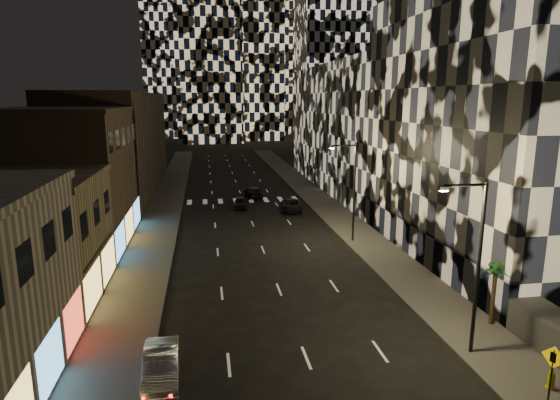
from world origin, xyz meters
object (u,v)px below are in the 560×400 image
object	(u,v)px
palm_tree	(496,274)
car_dark_rightlane	(292,205)
streetlight_near	(475,257)
car_silver_parked	(161,366)
fire_hydrant	(551,380)
streetlight_far	(352,186)
ped_sign	(552,367)
car_dark_oncoming	(254,192)
car_dark_midlane	(241,203)

from	to	relation	value
palm_tree	car_dark_rightlane	bearing A→B (deg)	101.62
car_dark_rightlane	streetlight_near	bearing A→B (deg)	-77.23
car_silver_parked	fire_hydrant	xyz separation A→B (m)	(17.64, -3.66, -0.20)
streetlight_far	car_dark_rightlane	distance (m)	14.29
streetlight_far	streetlight_near	bearing A→B (deg)	-90.00
ped_sign	car_dark_oncoming	bearing A→B (deg)	76.82
streetlight_far	car_dark_oncoming	size ratio (longest dim) A/B	1.78
car_dark_rightlane	palm_tree	world-z (taller)	palm_tree
car_dark_midlane	car_dark_rightlane	xyz separation A→B (m)	(5.92, -2.58, 0.02)
streetlight_far	car_dark_rightlane	size ratio (longest dim) A/B	1.83
car_dark_rightlane	car_dark_oncoming	bearing A→B (deg)	120.80
car_dark_midlane	car_dark_rightlane	world-z (taller)	car_dark_rightlane
streetlight_near	car_dark_rightlane	xyz separation A→B (m)	(-3.11, 33.15, -4.67)
streetlight_far	car_dark_oncoming	bearing A→B (deg)	107.42
fire_hydrant	car_dark_oncoming	bearing A→B (deg)	101.11
ped_sign	palm_tree	world-z (taller)	palm_tree
car_silver_parked	ped_sign	size ratio (longest dim) A/B	1.55
car_dark_oncoming	palm_tree	xyz separation A→B (m)	(9.94, -38.95, 2.53)
car_dark_oncoming	streetlight_far	bearing A→B (deg)	104.98
car_dark_oncoming	fire_hydrant	size ratio (longest dim) A/B	5.81
car_silver_parked	car_dark_midlane	bearing A→B (deg)	76.93
fire_hydrant	streetlight_near	bearing A→B (deg)	120.55
car_silver_parked	streetlight_near	bearing A→B (deg)	-3.17
car_dark_oncoming	car_dark_rightlane	distance (m)	9.26
car_dark_oncoming	car_dark_midlane	bearing A→B (deg)	66.79
streetlight_far	car_dark_midlane	bearing A→B (deg)	119.87
streetlight_far	fire_hydrant	world-z (taller)	streetlight_far
streetlight_far	car_dark_oncoming	xyz separation A→B (m)	(-6.79, 21.65, -4.62)
streetlight_far	car_dark_rightlane	world-z (taller)	streetlight_far
car_dark_midlane	fire_hydrant	bearing A→B (deg)	-67.73
car_dark_oncoming	ped_sign	distance (m)	47.23
car_silver_parked	palm_tree	bearing A→B (deg)	5.14
streetlight_far	car_silver_parked	size ratio (longest dim) A/B	1.94
car_dark_rightlane	palm_tree	size ratio (longest dim) A/B	1.30
car_dark_midlane	car_dark_oncoming	distance (m)	6.33
streetlight_far	car_dark_oncoming	distance (m)	23.15
streetlight_near	car_dark_midlane	world-z (taller)	streetlight_near
streetlight_near	streetlight_far	xyz separation A→B (m)	(0.00, 20.00, 0.00)
streetlight_near	car_dark_oncoming	bearing A→B (deg)	99.26
car_dark_rightlane	fire_hydrant	bearing A→B (deg)	-74.53
car_silver_parked	car_dark_oncoming	bearing A→B (deg)	75.39
car_silver_parked	car_dark_oncoming	xyz separation A→B (m)	(8.76, 41.52, -0.03)
ped_sign	car_dark_rightlane	bearing A→B (deg)	73.42
car_dark_oncoming	streetlight_near	bearing A→B (deg)	96.82
streetlight_far	fire_hydrant	size ratio (longest dim) A/B	10.35
streetlight_near	fire_hydrant	xyz separation A→B (m)	(2.08, -3.53, -4.79)
car_silver_parked	palm_tree	size ratio (longest dim) A/B	1.23
streetlight_near	palm_tree	bearing A→B (deg)	40.65
streetlight_near	ped_sign	size ratio (longest dim) A/B	3.00
palm_tree	car_dark_oncoming	bearing A→B (deg)	104.31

